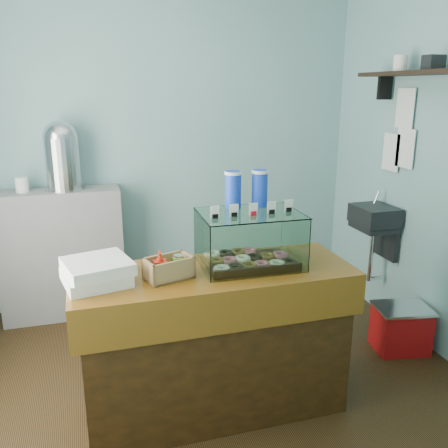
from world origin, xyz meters
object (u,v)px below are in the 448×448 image
object	(u,v)px
display_case	(248,236)
coffee_urn	(62,154)
counter	(215,340)
red_cooler	(401,328)

from	to	relation	value
display_case	coffee_urn	world-z (taller)	coffee_urn
counter	coffee_urn	size ratio (longest dim) A/B	2.87
display_case	coffee_urn	xyz separation A→B (m)	(-1.05, 1.51, 0.33)
coffee_urn	red_cooler	distance (m)	2.95
display_case	coffee_urn	distance (m)	1.87
counter	red_cooler	xyz separation A→B (m)	(1.51, 0.25, -0.28)
display_case	red_cooler	world-z (taller)	display_case
counter	coffee_urn	world-z (taller)	coffee_urn
counter	display_case	bearing A→B (deg)	16.12
coffee_urn	red_cooler	size ratio (longest dim) A/B	1.27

